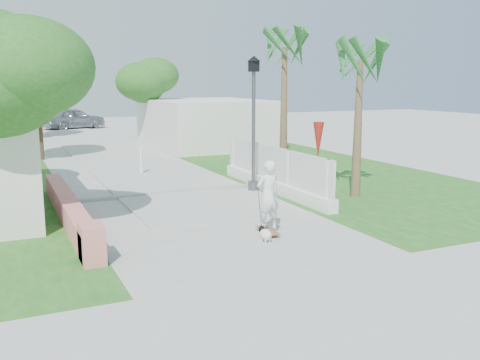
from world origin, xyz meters
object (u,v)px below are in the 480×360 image
dog (265,234)px  parked_car (73,118)px  skateboarder (267,197)px  patio_umbrella (318,141)px  bollard (141,160)px  street_lamp (254,118)px

dog → parked_car: parked_car is taller
skateboarder → patio_umbrella: bearing=-140.0°
patio_umbrella → dog: 6.37m
bollard → dog: bollard is taller
parked_car → dog: bearing=158.5°
patio_umbrella → skateboarder: bearing=-135.0°
skateboarder → parked_car: skateboarder is taller
bollard → parked_car: (0.38, 22.39, 0.24)m
dog → parked_car: (0.06, 32.37, 0.63)m
street_lamp → patio_umbrella: street_lamp is taller
bollard → skateboarder: 9.48m
patio_umbrella → dog: bearing=-133.6°
patio_umbrella → parked_car: size_ratio=0.47×
bollard → parked_car: parked_car is taller
skateboarder → parked_car: (-0.27, 31.84, -0.09)m
bollard → dog: bearing=-88.1°
street_lamp → parked_car: 27.04m
bollard → patio_umbrella: patio_umbrella is taller
bollard → parked_car: bearing=89.0°
skateboarder → street_lamp: bearing=-117.5°
street_lamp → parked_car: street_lamp is taller
bollard → parked_car: 22.40m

